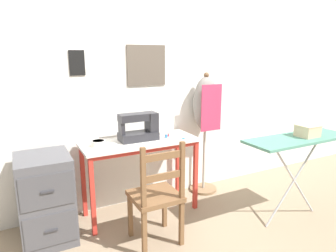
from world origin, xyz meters
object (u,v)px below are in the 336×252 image
(sewing_machine, at_px, (140,127))
(thread_spool_far_edge, at_px, (168,135))
(wooden_chair, at_px, (157,196))
(filing_cabinet, at_px, (46,198))
(dress_form, at_px, (206,110))
(ironing_board, at_px, (298,142))
(fabric_bowl, at_px, (98,143))
(thread_spool_near_machine, at_px, (159,135))
(thread_spool_mid_table, at_px, (166,136))
(scissors, at_px, (186,138))
(storage_box, at_px, (308,131))

(sewing_machine, distance_m, thread_spool_far_edge, 0.32)
(wooden_chair, bearing_deg, filing_cabinet, 149.49)
(sewing_machine, height_order, filing_cabinet, sewing_machine)
(dress_form, bearing_deg, sewing_machine, -172.50)
(dress_form, distance_m, ironing_board, 1.04)
(fabric_bowl, distance_m, ironing_board, 1.86)
(fabric_bowl, height_order, ironing_board, ironing_board)
(thread_spool_near_machine, height_order, thread_spool_mid_table, thread_spool_mid_table)
(thread_spool_far_edge, bearing_deg, ironing_board, -40.50)
(thread_spool_far_edge, bearing_deg, filing_cabinet, -177.00)
(scissors, xyz_separation_m, thread_spool_mid_table, (-0.17, 0.11, 0.02))
(sewing_machine, height_order, thread_spool_near_machine, sewing_machine)
(scissors, relative_size, wooden_chair, 0.15)
(fabric_bowl, relative_size, dress_form, 0.10)
(fabric_bowl, height_order, wooden_chair, wooden_chair)
(thread_spool_mid_table, distance_m, wooden_chair, 0.72)
(scissors, xyz_separation_m, wooden_chair, (-0.52, -0.40, -0.34))
(scissors, distance_m, thread_spool_mid_table, 0.20)
(thread_spool_near_machine, bearing_deg, ironing_board, -39.85)
(thread_spool_mid_table, relative_size, filing_cabinet, 0.06)
(dress_form, relative_size, ironing_board, 1.29)
(filing_cabinet, xyz_separation_m, storage_box, (2.27, -0.76, 0.51))
(sewing_machine, bearing_deg, fabric_bowl, -176.48)
(scissors, relative_size, dress_form, 0.10)
(sewing_machine, xyz_separation_m, storage_box, (1.35, -0.85, 0.00))
(sewing_machine, relative_size, ironing_board, 0.36)
(thread_spool_far_edge, xyz_separation_m, filing_cabinet, (-1.22, -0.06, -0.40))
(sewing_machine, relative_size, thread_spool_near_machine, 9.30)
(filing_cabinet, bearing_deg, scissors, -3.45)
(filing_cabinet, bearing_deg, storage_box, -18.61)
(thread_spool_mid_table, distance_m, thread_spool_far_edge, 0.05)
(sewing_machine, distance_m, storage_box, 1.59)
(sewing_machine, xyz_separation_m, thread_spool_mid_table, (0.26, -0.06, -0.10))
(dress_form, relative_size, storage_box, 7.29)
(scissors, bearing_deg, storage_box, -36.51)
(scissors, bearing_deg, fabric_bowl, 170.78)
(sewing_machine, bearing_deg, thread_spool_far_edge, -3.78)
(thread_spool_near_machine, relative_size, filing_cabinet, 0.06)
(thread_spool_mid_table, bearing_deg, thread_spool_near_machine, 116.58)
(wooden_chair, xyz_separation_m, filing_cabinet, (-0.82, 0.49, -0.05))
(scissors, distance_m, wooden_chair, 0.74)
(thread_spool_near_machine, relative_size, wooden_chair, 0.05)
(sewing_machine, xyz_separation_m, scissors, (0.43, -0.16, -0.12))
(sewing_machine, distance_m, ironing_board, 1.50)
(scissors, relative_size, ironing_board, 0.13)
(dress_form, bearing_deg, storage_box, -62.30)
(thread_spool_near_machine, distance_m, wooden_chair, 0.76)
(thread_spool_near_machine, relative_size, dress_form, 0.03)
(thread_spool_mid_table, relative_size, storage_box, 0.23)
(filing_cabinet, relative_size, dress_form, 0.55)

